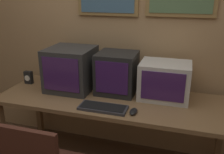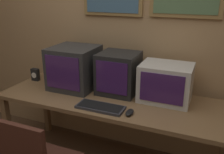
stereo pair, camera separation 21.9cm
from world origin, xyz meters
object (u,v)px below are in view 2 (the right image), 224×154
at_px(monitor_left, 74,68).
at_px(monitor_center, 118,73).
at_px(desk_clock, 35,75).
at_px(monitor_right, 166,83).
at_px(keyboard_main, 100,107).
at_px(mouse_near_keyboard, 130,112).

distance_m(monitor_left, monitor_center, 0.45).
bearing_deg(desk_clock, monitor_center, 3.14).
bearing_deg(monitor_right, desk_clock, -178.07).
relative_size(monitor_center, desk_clock, 2.91).
xyz_separation_m(monitor_left, monitor_right, (0.89, 0.04, -0.04)).
bearing_deg(keyboard_main, desk_clock, 160.36).
xyz_separation_m(monitor_center, desk_clock, (-0.94, -0.05, -0.13)).
xyz_separation_m(keyboard_main, mouse_near_keyboard, (0.26, -0.00, 0.00)).
height_order(keyboard_main, desk_clock, desk_clock).
bearing_deg(keyboard_main, monitor_right, 39.80).
xyz_separation_m(monitor_left, desk_clock, (-0.49, -0.00, -0.14)).
bearing_deg(mouse_near_keyboard, monitor_left, 154.21).
height_order(monitor_left, monitor_right, monitor_left).
bearing_deg(monitor_left, monitor_center, 6.19).
relative_size(monitor_right, mouse_near_keyboard, 3.69).
xyz_separation_m(monitor_center, keyboard_main, (-0.01, -0.38, -0.18)).
distance_m(mouse_near_keyboard, desk_clock, 1.23).
distance_m(monitor_right, desk_clock, 1.39).
xyz_separation_m(monitor_center, mouse_near_keyboard, (0.25, -0.38, -0.18)).
distance_m(monitor_center, keyboard_main, 0.42).
distance_m(monitor_left, desk_clock, 0.51).
distance_m(monitor_center, mouse_near_keyboard, 0.49).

